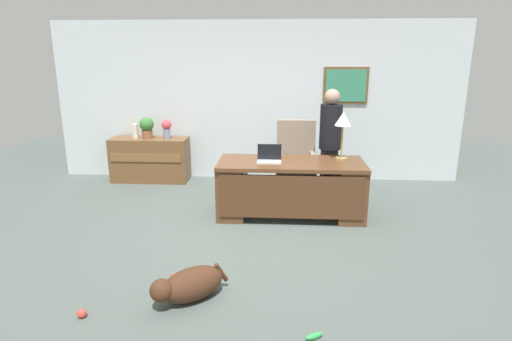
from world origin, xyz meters
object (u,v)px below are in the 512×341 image
at_px(person_standing, 330,144).
at_px(vase_empty, 135,131).
at_px(armchair, 296,163).
at_px(laptop, 269,157).
at_px(dog_toy_ball, 82,313).
at_px(dog_toy_bone, 177,277).
at_px(credenza, 150,159).
at_px(dog_toy_plush, 314,336).
at_px(desk_lamp, 343,122).
at_px(potted_plant, 147,127).
at_px(vase_with_flowers, 167,127).
at_px(dog_lying, 189,285).
at_px(desk, 291,187).

relative_size(person_standing, vase_empty, 6.81).
xyz_separation_m(armchair, laptop, (-0.39, -0.92, 0.31)).
xyz_separation_m(dog_toy_ball, dog_toy_bone, (0.65, 0.67, -0.01)).
relative_size(credenza, laptop, 4.11).
xyz_separation_m(laptop, dog_toy_plush, (0.44, -2.60, -0.79)).
bearing_deg(desk_lamp, armchair, 128.39).
xyz_separation_m(person_standing, dog_toy_bone, (-1.72, -2.45, -0.84)).
bearing_deg(vase_empty, potted_plant, 0.00).
height_order(person_standing, vase_with_flowers, person_standing).
height_order(vase_empty, potted_plant, potted_plant).
distance_m(dog_toy_ball, dog_toy_bone, 0.93).
bearing_deg(vase_empty, vase_with_flowers, 0.00).
height_order(credenza, dog_lying, credenza).
bearing_deg(vase_with_flowers, vase_empty, 180.00).
bearing_deg(dog_toy_bone, credenza, 111.09).
height_order(vase_with_flowers, potted_plant, potted_plant).
distance_m(desk, vase_empty, 3.09).
distance_m(desk_lamp, vase_with_flowers, 3.10).
relative_size(vase_empty, dog_toy_ball, 3.13).
xyz_separation_m(person_standing, laptop, (-0.87, -0.68, -0.05)).
distance_m(armchair, laptop, 1.05).
bearing_deg(dog_toy_bone, desk, 57.16).
xyz_separation_m(desk_lamp, dog_toy_plush, (-0.53, -2.78, -1.25)).
distance_m(vase_with_flowers, potted_plant, 0.34).
distance_m(vase_empty, dog_toy_ball, 4.15).
xyz_separation_m(dog_lying, dog_toy_bone, (-0.20, 0.36, -0.13)).
xyz_separation_m(dog_toy_bone, dog_toy_plush, (1.28, -0.83, 0.00)).
distance_m(potted_plant, dog_toy_bone, 3.67).
bearing_deg(person_standing, credenza, 164.13).
relative_size(dog_toy_ball, dog_toy_plush, 0.51).
distance_m(potted_plant, dog_toy_plush, 4.96).
bearing_deg(dog_toy_ball, dog_toy_plush, -4.60).
bearing_deg(vase_empty, armchair, -12.48).
bearing_deg(desk, potted_plant, 147.72).
bearing_deg(laptop, vase_with_flowers, 139.65).
distance_m(laptop, dog_toy_plush, 2.75).
relative_size(armchair, dog_toy_plush, 7.54).
xyz_separation_m(armchair, vase_with_flowers, (-2.18, 0.61, 0.44)).
bearing_deg(dog_lying, armchair, 71.38).
relative_size(credenza, vase_empty, 5.37).
distance_m(credenza, vase_with_flowers, 0.65).
bearing_deg(armchair, dog_toy_plush, -89.14).
relative_size(credenza, potted_plant, 3.65).
distance_m(dog_lying, vase_empty, 4.10).
distance_m(credenza, dog_toy_ball, 4.04).
relative_size(desk_lamp, dog_toy_ball, 8.24).
relative_size(desk, vase_with_flowers, 5.97).
xyz_separation_m(credenza, dog_toy_plush, (2.56, -4.13, -0.35)).
xyz_separation_m(desk_lamp, dog_toy_bone, (-1.82, -1.96, -1.25)).
bearing_deg(desk, dog_lying, -113.82).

